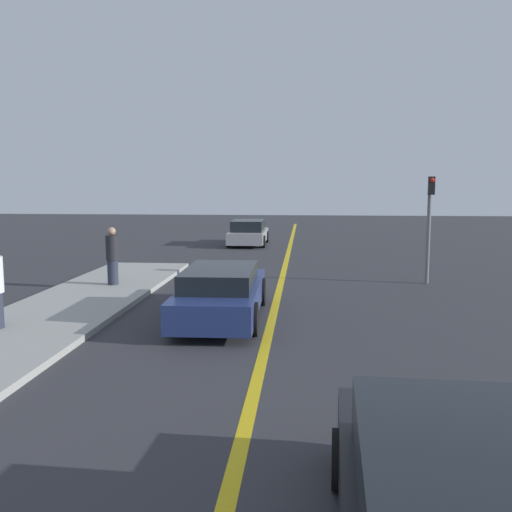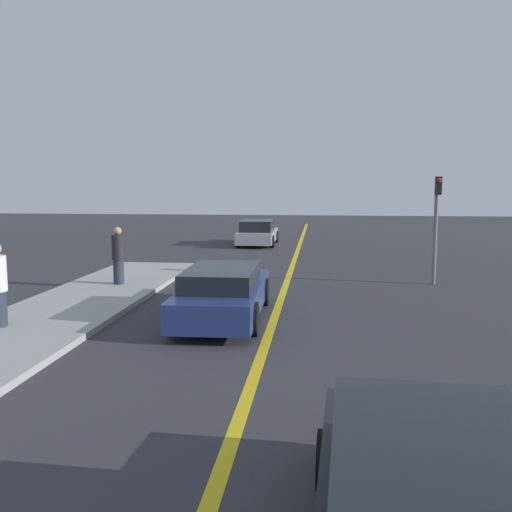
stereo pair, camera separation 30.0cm
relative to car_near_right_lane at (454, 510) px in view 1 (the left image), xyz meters
The scene contains 6 objects.
road_center_line 9.74m from the car_near_right_lane, 101.26° to the left, with size 0.20×60.00×0.01m.
car_near_right_lane is the anchor object (origin of this frame).
car_ahead_center 9.10m from the car_near_right_lane, 109.67° to the left, with size 1.94×4.82×1.22m.
car_far_distant 24.76m from the car_near_right_lane, 99.35° to the left, with size 1.89×4.16×1.26m.
pedestrian_by_sign 13.78m from the car_near_right_lane, 119.58° to the left, with size 0.37×0.37×1.70m.
traffic_light 14.01m from the car_near_right_lane, 79.06° to the left, with size 0.18×0.40×3.31m.
Camera 1 is at (0.74, 4.27, 3.12)m, focal length 40.00 mm.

